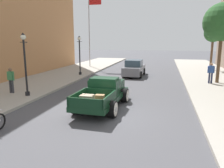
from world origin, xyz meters
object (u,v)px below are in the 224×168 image
(flagpole, at_px, (91,23))
(street_lamp_near, at_px, (25,60))
(pedestrian_sidewalk_left, at_px, (11,79))
(street_tree_second, at_px, (223,22))
(pedestrian_sidewalk_right, at_px, (211,72))
(street_lamp_far, at_px, (80,52))
(street_tree_third, at_px, (213,33))
(hotrod_truck_dark_green, at_px, (104,93))
(car_background_grey, at_px, (134,68))

(flagpole, bearing_deg, street_lamp_near, -85.44)
(pedestrian_sidewalk_left, xyz_separation_m, street_lamp_near, (1.43, -0.38, 1.30))
(street_tree_second, bearing_deg, pedestrian_sidewalk_right, -140.29)
(street_lamp_far, bearing_deg, pedestrian_sidewalk_right, -8.97)
(street_lamp_far, distance_m, flagpole, 8.06)
(pedestrian_sidewalk_left, height_order, street_tree_third, street_tree_third)
(pedestrian_sidewalk_right, bearing_deg, street_tree_third, 79.77)
(hotrod_truck_dark_green, bearing_deg, pedestrian_sidewalk_right, 48.26)
(pedestrian_sidewalk_left, distance_m, street_lamp_far, 8.71)
(street_lamp_far, bearing_deg, street_tree_third, 27.70)
(car_background_grey, height_order, street_tree_third, street_tree_third)
(pedestrian_sidewalk_right, height_order, street_tree_third, street_tree_third)
(pedestrian_sidewalk_right, height_order, street_lamp_near, street_lamp_near)
(pedestrian_sidewalk_right, height_order, flagpole, flagpole)
(pedestrian_sidewalk_right, xyz_separation_m, flagpole, (-13.19, 9.09, 4.68))
(car_background_grey, relative_size, street_tree_second, 0.69)
(pedestrian_sidewalk_right, relative_size, street_tree_second, 0.26)
(hotrod_truck_dark_green, relative_size, street_lamp_far, 1.30)
(hotrod_truck_dark_green, distance_m, street_tree_second, 11.70)
(pedestrian_sidewalk_left, relative_size, street_tree_second, 0.26)
(street_lamp_far, bearing_deg, hotrod_truck_dark_green, -61.25)
(street_tree_second, bearing_deg, street_lamp_near, -149.08)
(car_background_grey, bearing_deg, hotrod_truck_dark_green, -90.69)
(car_background_grey, distance_m, street_lamp_far, 5.71)
(car_background_grey, distance_m, flagpole, 10.14)
(pedestrian_sidewalk_left, relative_size, street_lamp_far, 0.43)
(street_tree_second, bearing_deg, pedestrian_sidewalk_left, -152.97)
(flagpole, bearing_deg, street_tree_third, -0.33)
(hotrod_truck_dark_green, bearing_deg, street_tree_third, 63.18)
(car_background_grey, xyz_separation_m, street_tree_second, (7.23, -2.70, 4.17))
(pedestrian_sidewalk_left, bearing_deg, car_background_grey, 55.61)
(hotrod_truck_dark_green, height_order, street_tree_second, street_tree_second)
(pedestrian_sidewalk_left, bearing_deg, pedestrian_sidewalk_right, 26.35)
(car_background_grey, relative_size, street_tree_third, 0.82)
(flagpole, height_order, street_tree_second, flagpole)
(street_lamp_far, bearing_deg, pedestrian_sidewalk_left, -99.41)
(street_tree_third, bearing_deg, street_lamp_near, -130.24)
(car_background_grey, distance_m, street_lamp_near, 11.61)
(street_lamp_near, relative_size, street_tree_second, 0.61)
(car_background_grey, bearing_deg, pedestrian_sidewalk_left, -124.39)
(hotrod_truck_dark_green, distance_m, street_tree_third, 18.90)
(car_background_grey, distance_m, pedestrian_sidewalk_right, 7.36)
(street_lamp_near, xyz_separation_m, street_lamp_far, (-0.02, 8.88, 0.00))
(hotrod_truck_dark_green, relative_size, pedestrian_sidewalk_left, 3.02)
(street_lamp_near, bearing_deg, pedestrian_sidewalk_right, 30.41)
(street_lamp_near, height_order, street_tree_second, street_tree_second)
(car_background_grey, relative_size, pedestrian_sidewalk_left, 2.64)
(pedestrian_sidewalk_right, bearing_deg, car_background_grey, 154.12)
(street_lamp_far, xyz_separation_m, street_tree_third, (13.56, 7.12, 1.95))
(car_background_grey, bearing_deg, street_tree_third, 35.09)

